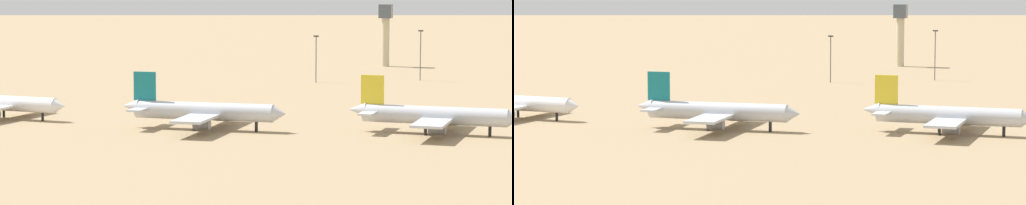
% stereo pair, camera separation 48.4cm
% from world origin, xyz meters
% --- Properties ---
extents(ground, '(4000.00, 4000.00, 0.00)m').
position_xyz_m(ground, '(0.00, 0.00, 0.00)').
color(ground, '#9E8460').
extents(parked_jet_yellow_3, '(38.58, 32.70, 12.74)m').
position_xyz_m(parked_jet_yellow_3, '(-58.03, -1.79, 4.18)').
color(parked_jet_yellow_3, white).
rests_on(parked_jet_yellow_3, ground).
extents(parked_jet_teal_4, '(42.40, 35.45, 14.05)m').
position_xyz_m(parked_jet_teal_4, '(-0.22, -7.96, 4.61)').
color(parked_jet_teal_4, silver).
rests_on(parked_jet_teal_4, ground).
extents(parked_jet_yellow_5, '(41.94, 35.29, 13.86)m').
position_xyz_m(parked_jet_yellow_5, '(55.59, -0.60, 4.54)').
color(parked_jet_yellow_5, silver).
rests_on(parked_jet_yellow_5, ground).
extents(control_tower, '(5.20, 5.20, 25.25)m').
position_xyz_m(control_tower, '(13.43, 191.69, 15.23)').
color(control_tower, '#C6B793').
rests_on(control_tower, ground).
extents(light_pole_mid, '(1.80, 0.50, 17.94)m').
position_xyz_m(light_pole_mid, '(35.01, 135.15, 10.21)').
color(light_pole_mid, '#59595E').
rests_on(light_pole_mid, ground).
extents(light_pole_east, '(1.80, 0.50, 16.47)m').
position_xyz_m(light_pole_east, '(0.83, 117.63, 9.46)').
color(light_pole_east, '#59595E').
rests_on(light_pole_east, ground).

